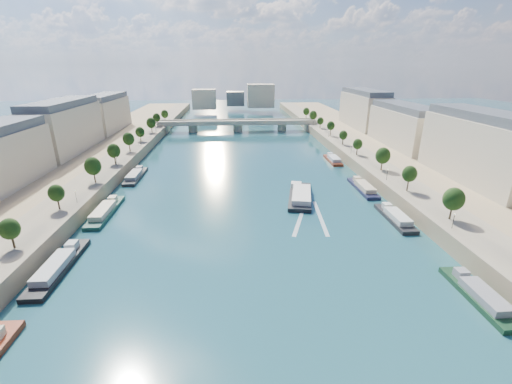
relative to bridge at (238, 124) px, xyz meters
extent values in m
plane|color=#0D2F3B|center=(0.00, -115.14, -5.08)|extent=(700.00, 700.00, 0.00)
cube|color=#9E8460|center=(-72.00, -115.14, -2.58)|extent=(44.00, 520.00, 5.00)
cube|color=#9E8460|center=(72.00, -115.14, -2.58)|extent=(44.00, 520.00, 5.00)
cube|color=gray|center=(-57.00, -115.14, -0.03)|extent=(14.00, 520.00, 0.10)
cube|color=gray|center=(57.00, -115.14, -0.03)|extent=(14.00, 520.00, 0.10)
cylinder|color=#382B1E|center=(-55.00, -173.14, 1.83)|extent=(0.50, 0.50, 3.82)
ellipsoid|color=black|center=(-55.00, -173.14, 5.42)|extent=(4.80, 4.80, 5.52)
cylinder|color=#382B1E|center=(-55.00, -149.14, 1.83)|extent=(0.50, 0.50, 3.82)
ellipsoid|color=black|center=(-55.00, -149.14, 5.42)|extent=(4.80, 4.80, 5.52)
cylinder|color=#382B1E|center=(-55.00, -125.14, 1.83)|extent=(0.50, 0.50, 3.82)
ellipsoid|color=black|center=(-55.00, -125.14, 5.42)|extent=(4.80, 4.80, 5.52)
cylinder|color=#382B1E|center=(-55.00, -101.14, 1.83)|extent=(0.50, 0.50, 3.82)
ellipsoid|color=black|center=(-55.00, -101.14, 5.42)|extent=(4.80, 4.80, 5.52)
cylinder|color=#382B1E|center=(-55.00, -77.14, 1.83)|extent=(0.50, 0.50, 3.82)
ellipsoid|color=black|center=(-55.00, -77.14, 5.42)|extent=(4.80, 4.80, 5.52)
cylinder|color=#382B1E|center=(-55.00, -53.14, 1.83)|extent=(0.50, 0.50, 3.82)
ellipsoid|color=black|center=(-55.00, -53.14, 5.42)|extent=(4.80, 4.80, 5.52)
cylinder|color=#382B1E|center=(-55.00, -29.14, 1.83)|extent=(0.50, 0.50, 3.82)
ellipsoid|color=black|center=(-55.00, -29.14, 5.42)|extent=(4.80, 4.80, 5.52)
cylinder|color=#382B1E|center=(-55.00, -5.14, 1.83)|extent=(0.50, 0.50, 3.82)
ellipsoid|color=black|center=(-55.00, -5.14, 5.42)|extent=(4.80, 4.80, 5.52)
cylinder|color=#382B1E|center=(-55.00, 18.86, 1.83)|extent=(0.50, 0.50, 3.82)
ellipsoid|color=black|center=(-55.00, 18.86, 5.42)|extent=(4.80, 4.80, 5.52)
cylinder|color=#382B1E|center=(55.00, -165.14, 1.83)|extent=(0.50, 0.50, 3.82)
ellipsoid|color=black|center=(55.00, -165.14, 5.42)|extent=(4.80, 4.80, 5.52)
cylinder|color=#382B1E|center=(55.00, -141.14, 1.83)|extent=(0.50, 0.50, 3.82)
ellipsoid|color=black|center=(55.00, -141.14, 5.42)|extent=(4.80, 4.80, 5.52)
cylinder|color=#382B1E|center=(55.00, -117.14, 1.83)|extent=(0.50, 0.50, 3.82)
ellipsoid|color=black|center=(55.00, -117.14, 5.42)|extent=(4.80, 4.80, 5.52)
cylinder|color=#382B1E|center=(55.00, -93.14, 1.83)|extent=(0.50, 0.50, 3.82)
ellipsoid|color=black|center=(55.00, -93.14, 5.42)|extent=(4.80, 4.80, 5.52)
cylinder|color=#382B1E|center=(55.00, -69.14, 1.83)|extent=(0.50, 0.50, 3.82)
ellipsoid|color=black|center=(55.00, -69.14, 5.42)|extent=(4.80, 4.80, 5.52)
cylinder|color=#382B1E|center=(55.00, -45.14, 1.83)|extent=(0.50, 0.50, 3.82)
ellipsoid|color=black|center=(55.00, -45.14, 5.42)|extent=(4.80, 4.80, 5.52)
cylinder|color=#382B1E|center=(55.00, -21.14, 1.83)|extent=(0.50, 0.50, 3.82)
ellipsoid|color=black|center=(55.00, -21.14, 5.42)|extent=(4.80, 4.80, 5.52)
cylinder|color=#382B1E|center=(55.00, 2.86, 1.83)|extent=(0.50, 0.50, 3.82)
ellipsoid|color=black|center=(55.00, 2.86, 5.42)|extent=(4.80, 4.80, 5.52)
cylinder|color=#382B1E|center=(55.00, 26.86, 1.83)|extent=(0.50, 0.50, 3.82)
ellipsoid|color=black|center=(55.00, 26.86, 5.42)|extent=(4.80, 4.80, 5.52)
cylinder|color=black|center=(-52.50, -145.14, 1.92)|extent=(0.14, 0.14, 4.00)
sphere|color=#FFE5B2|center=(-52.50, -145.14, 4.02)|extent=(0.36, 0.36, 0.36)
cylinder|color=black|center=(-52.50, -105.14, 1.92)|extent=(0.14, 0.14, 4.00)
sphere|color=#FFE5B2|center=(-52.50, -105.14, 4.02)|extent=(0.36, 0.36, 0.36)
cylinder|color=black|center=(-52.50, -65.14, 1.92)|extent=(0.14, 0.14, 4.00)
sphere|color=#FFE5B2|center=(-52.50, -65.14, 4.02)|extent=(0.36, 0.36, 0.36)
cylinder|color=black|center=(-52.50, -25.14, 1.92)|extent=(0.14, 0.14, 4.00)
sphere|color=#FFE5B2|center=(-52.50, -25.14, 4.02)|extent=(0.36, 0.36, 0.36)
cylinder|color=black|center=(52.50, -170.14, 1.92)|extent=(0.14, 0.14, 4.00)
sphere|color=#FFE5B2|center=(52.50, -170.14, 4.02)|extent=(0.36, 0.36, 0.36)
cylinder|color=black|center=(52.50, -130.14, 1.92)|extent=(0.14, 0.14, 4.00)
sphere|color=#FFE5B2|center=(52.50, -130.14, 4.02)|extent=(0.36, 0.36, 0.36)
cylinder|color=black|center=(52.50, -90.14, 1.92)|extent=(0.14, 0.14, 4.00)
sphere|color=#FFE5B2|center=(52.50, -90.14, 4.02)|extent=(0.36, 0.36, 0.36)
cylinder|color=black|center=(52.50, -50.14, 1.92)|extent=(0.14, 0.14, 4.00)
sphere|color=#FFE5B2|center=(52.50, -50.14, 4.02)|extent=(0.36, 0.36, 0.36)
cylinder|color=black|center=(52.50, -10.14, 1.92)|extent=(0.14, 0.14, 4.00)
sphere|color=#FFE5B2|center=(52.50, -10.14, 4.02)|extent=(0.36, 0.36, 0.36)
cube|color=beige|center=(-85.00, -74.14, 9.92)|extent=(16.00, 52.00, 20.00)
cube|color=#474C54|center=(-85.00, -74.14, 21.52)|extent=(14.72, 50.44, 3.20)
cube|color=beige|center=(-85.00, -16.14, 9.92)|extent=(16.00, 52.00, 20.00)
cube|color=#474C54|center=(-85.00, -16.14, 21.52)|extent=(14.72, 50.44, 3.20)
cube|color=beige|center=(85.00, -132.14, 9.92)|extent=(16.00, 52.00, 20.00)
cube|color=#474C54|center=(85.00, -132.14, 21.52)|extent=(14.72, 50.44, 3.20)
cube|color=beige|center=(85.00, -74.14, 9.92)|extent=(16.00, 52.00, 20.00)
cube|color=#474C54|center=(85.00, -74.14, 21.52)|extent=(14.72, 50.44, 3.20)
cube|color=beige|center=(85.00, -16.14, 9.92)|extent=(16.00, 52.00, 20.00)
cube|color=#474C54|center=(85.00, -16.14, 21.52)|extent=(14.72, 50.44, 3.20)
cube|color=beige|center=(-30.00, 94.86, 8.92)|extent=(22.00, 18.00, 18.00)
cube|color=beige|center=(25.00, 104.86, 10.92)|extent=(26.00, 20.00, 22.00)
cube|color=#474C54|center=(0.00, 119.86, 6.92)|extent=(18.00, 16.00, 14.00)
cube|color=#C1B79E|center=(0.00, 0.00, 1.12)|extent=(112.00, 11.00, 2.20)
cube|color=#C1B79E|center=(0.00, -5.00, 2.62)|extent=(112.00, 0.80, 0.90)
cube|color=#C1B79E|center=(0.00, 5.00, 2.62)|extent=(112.00, 0.80, 0.90)
cylinder|color=#C1B79E|center=(-32.00, 0.00, -2.58)|extent=(6.40, 6.40, 5.00)
cylinder|color=#C1B79E|center=(0.00, 0.00, -2.58)|extent=(6.40, 6.40, 5.00)
cylinder|color=#C1B79E|center=(32.00, 0.00, -2.58)|extent=(6.40, 6.40, 5.00)
cube|color=#C1B79E|center=(-52.00, 0.00, -2.58)|extent=(6.00, 12.00, 5.00)
cube|color=#C1B79E|center=(52.00, 0.00, -2.58)|extent=(6.00, 12.00, 5.00)
cube|color=black|center=(19.81, -133.04, -4.72)|extent=(13.07, 28.02, 1.93)
cube|color=silver|center=(19.81, -135.21, -2.89)|extent=(9.78, 18.48, 1.74)
cube|color=silver|center=(19.81, -124.94, -2.85)|extent=(4.44, 3.96, 1.80)
cube|color=silver|center=(16.61, -150.04, -5.06)|extent=(9.51, 25.00, 0.04)
cube|color=silver|center=(23.01, -150.04, -5.06)|extent=(3.37, 26.01, 0.04)
cube|color=black|center=(-45.50, -174.48, -4.78)|extent=(5.00, 25.20, 1.80)
cube|color=#AAB0B6|center=(-45.50, -176.49, -3.08)|extent=(4.10, 13.86, 1.60)
cube|color=#AAB0B6|center=(-45.50, -166.92, -2.98)|extent=(2.50, 3.02, 1.80)
cube|color=#1D483A|center=(-45.50, -142.47, -4.78)|extent=(5.00, 25.26, 1.80)
cube|color=beige|center=(-45.50, -144.49, -3.08)|extent=(4.10, 13.89, 1.60)
cube|color=beige|center=(-45.50, -134.89, -2.98)|extent=(2.50, 3.03, 1.80)
cube|color=#262729|center=(-45.50, -105.05, -4.78)|extent=(5.00, 23.63, 1.80)
cube|color=gray|center=(-45.50, -106.94, -3.08)|extent=(4.10, 13.00, 1.60)
cube|color=gray|center=(-45.50, -97.96, -2.98)|extent=(2.50, 2.84, 1.80)
cube|color=#163720|center=(45.50, -191.78, -4.78)|extent=(5.00, 20.18, 1.80)
cube|color=gray|center=(45.50, -193.39, -3.08)|extent=(4.10, 11.10, 1.60)
cube|color=gray|center=(45.50, -185.73, -2.98)|extent=(2.50, 2.42, 1.80)
cube|color=black|center=(45.50, -153.60, -4.78)|extent=(5.00, 20.74, 1.80)
cube|color=silver|center=(45.50, -155.26, -3.08)|extent=(4.10, 11.41, 1.60)
cube|color=silver|center=(45.50, -147.38, -2.98)|extent=(2.50, 2.49, 1.80)
cube|color=#191B38|center=(45.50, -126.16, -4.78)|extent=(5.00, 22.75, 1.80)
cube|color=beige|center=(45.50, -127.98, -3.08)|extent=(4.10, 12.51, 1.60)
cube|color=beige|center=(45.50, -119.33, -2.98)|extent=(2.50, 2.73, 1.80)
cube|color=maroon|center=(45.50, -85.26, -4.78)|extent=(5.00, 19.13, 1.80)
cube|color=silver|center=(45.50, -86.79, -3.08)|extent=(4.10, 10.52, 1.60)
cube|color=silver|center=(45.50, -79.52, -2.98)|extent=(2.50, 2.30, 1.80)
camera|label=1|loc=(-4.11, -246.59, 40.16)|focal=24.00mm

